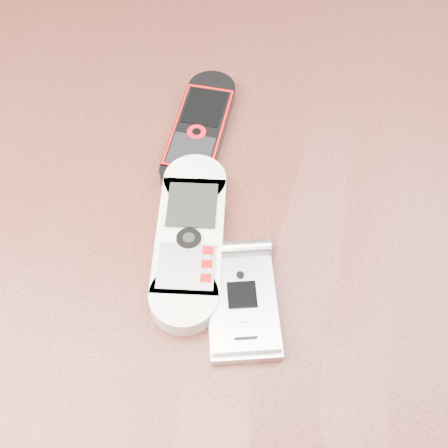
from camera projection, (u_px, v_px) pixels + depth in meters
ground at (221, 445)px, 1.19m from camera, size 4.00×4.00×0.00m
table at (219, 284)px, 0.66m from camera, size 1.20×0.80×0.75m
nokia_white at (190, 238)px, 0.56m from camera, size 0.08×0.19×0.02m
nokia_black_red at (199, 130)px, 0.63m from camera, size 0.05×0.17×0.02m
motorola_razr at (242, 302)px, 0.52m from camera, size 0.09×0.13×0.02m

